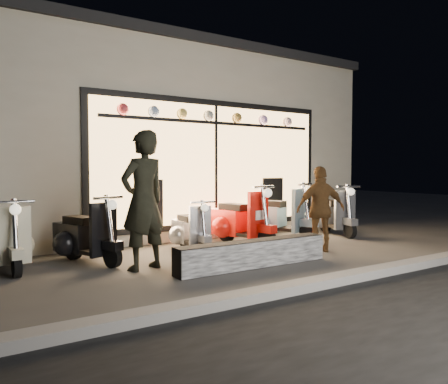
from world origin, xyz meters
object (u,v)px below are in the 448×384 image
Objects in this scene: scooter_silver at (189,230)px; man at (143,200)px; woman at (321,209)px; scooter_red at (236,221)px; graffiti_barrier at (253,254)px.

man is (-1.28, -1.01, 0.65)m from scooter_silver.
woman reaches higher than scooter_silver.
scooter_red reaches higher than scooter_silver.
man is at bearing 14.01° from woman.
woman is (1.71, 0.33, 0.55)m from graffiti_barrier.
scooter_silver is at bearing 175.88° from scooter_red.
graffiti_barrier is 1.26× the size of man.
graffiti_barrier is 1.82m from woman.
scooter_red is at bearing -169.51° from man.
scooter_red is (0.97, 1.87, 0.24)m from graffiti_barrier.
scooter_silver is (-0.14, 1.74, 0.15)m from graffiti_barrier.
scooter_red is at bearing -42.98° from woman.
scooter_red is 1.73m from woman.
man is 1.34× the size of woman.
graffiti_barrier is 1.69× the size of woman.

